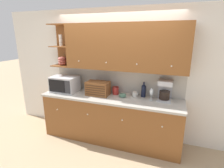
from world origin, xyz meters
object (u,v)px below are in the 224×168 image
(microwave, at_px, (65,84))
(coffee_maker, at_px, (165,90))
(bowl_stack_on_counter, at_px, (123,95))
(wine_glass, at_px, (151,92))
(mug, at_px, (135,94))
(mug_blue_second, at_px, (89,88))
(bread_box, at_px, (98,88))
(wine_bottle, at_px, (144,90))
(storage_canister, at_px, (116,90))

(microwave, distance_m, coffee_maker, 2.03)
(bowl_stack_on_counter, relative_size, wine_glass, 0.61)
(microwave, distance_m, bowl_stack_on_counter, 1.27)
(microwave, xyz_separation_m, coffee_maker, (2.03, 0.18, 0.03))
(mug, xyz_separation_m, wine_glass, (0.32, -0.10, 0.11))
(mug_blue_second, height_order, bread_box, bread_box)
(bread_box, xyz_separation_m, wine_glass, (1.04, 0.06, 0.02))
(bread_box, bearing_deg, wine_bottle, 12.28)
(wine_bottle, bearing_deg, bread_box, -167.72)
(storage_canister, xyz_separation_m, mug, (0.40, -0.01, -0.03))
(mug_blue_second, relative_size, mug, 0.98)
(mug, bearing_deg, mug_blue_second, 175.80)
(wine_glass, bearing_deg, mug_blue_second, 172.58)
(mug_blue_second, bearing_deg, coffee_maker, -2.59)
(microwave, height_order, wine_bottle, microwave)
(wine_bottle, relative_size, coffee_maker, 0.78)
(bread_box, relative_size, storage_canister, 2.96)
(bread_box, relative_size, wine_glass, 1.94)
(mug_blue_second, bearing_deg, wine_glass, -7.42)
(bread_box, height_order, storage_canister, bread_box)
(microwave, height_order, coffee_maker, coffee_maker)
(mug, distance_m, coffee_maker, 0.57)
(bread_box, bearing_deg, microwave, -178.83)
(bread_box, bearing_deg, mug_blue_second, 144.62)
(microwave, xyz_separation_m, storage_canister, (1.07, 0.18, -0.09))
(bread_box, height_order, wine_glass, bread_box)
(bowl_stack_on_counter, xyz_separation_m, coffee_maker, (0.77, 0.11, 0.16))
(bread_box, height_order, coffee_maker, coffee_maker)
(mug_blue_second, distance_m, wine_bottle, 1.21)
(mug_blue_second, height_order, wine_bottle, wine_bottle)
(storage_canister, relative_size, wine_bottle, 0.51)
(storage_canister, bearing_deg, mug_blue_second, 174.00)
(microwave, relative_size, bread_box, 1.21)
(storage_canister, relative_size, mug, 1.43)
(wine_bottle, bearing_deg, microwave, -172.81)
(coffee_maker, bearing_deg, mug_blue_second, 177.41)
(wine_bottle, distance_m, wine_glass, 0.21)
(storage_canister, bearing_deg, microwave, -170.40)
(microwave, bearing_deg, mug, 6.66)
(storage_canister, height_order, bowl_stack_on_counter, storage_canister)
(wine_bottle, bearing_deg, coffee_maker, -4.22)
(microwave, distance_m, wine_bottle, 1.65)
(bread_box, relative_size, bowl_stack_on_counter, 3.17)
(bowl_stack_on_counter, bearing_deg, bread_box, -174.32)
(coffee_maker, bearing_deg, bread_box, -172.74)
(coffee_maker, bearing_deg, bowl_stack_on_counter, -171.72)
(mug_blue_second, xyz_separation_m, coffee_maker, (1.60, -0.07, 0.15))
(mug_blue_second, relative_size, wine_glass, 0.45)
(bread_box, distance_m, bowl_stack_on_counter, 0.51)
(bread_box, xyz_separation_m, mug, (0.72, 0.16, -0.09))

